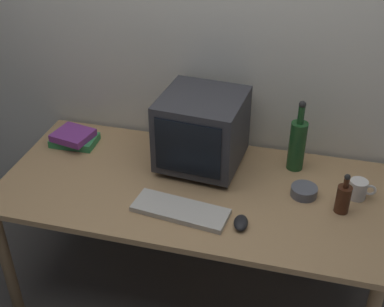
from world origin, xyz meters
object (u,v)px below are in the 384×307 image
Objects in this scene: crt_monitor at (201,130)px; book_stack at (74,138)px; keyboard at (180,210)px; computer_mouse at (241,223)px; bottle_short at (343,198)px; cd_spindle at (304,191)px; bottle_tall at (297,144)px; mug at (359,189)px.

book_stack is (-0.69, 0.01, -0.16)m from crt_monitor.
keyboard is 4.20× the size of computer_mouse.
bottle_short reaches higher than book_stack.
computer_mouse is (0.27, -0.02, 0.01)m from keyboard.
cd_spindle reaches higher than computer_mouse.
bottle_short is 1.39m from book_stack.
bottle_short is at bearing -51.64° from bottle_tall.
keyboard is 0.80m from book_stack.
cd_spindle is (0.51, 0.26, 0.01)m from keyboard.
crt_monitor is 0.43m from keyboard.
cd_spindle is (0.06, -0.21, -0.12)m from bottle_tall.
mug is (0.30, -0.17, -0.09)m from bottle_tall.
bottle_short reaches higher than keyboard.
cd_spindle is at bearing -14.25° from crt_monitor.
crt_monitor is 0.52m from computer_mouse.
crt_monitor is 0.72m from bottle_short.
crt_monitor is 2.13× the size of bottle_short.
bottle_tall reaches higher than cd_spindle.
keyboard is 3.50× the size of cd_spindle.
bottle_tall is 0.35m from mug.
crt_monitor is 0.46m from bottle_tall.
mug is at bearing 59.27° from bottle_short.
book_stack is 1.21m from cd_spindle.
book_stack is 1.44m from mug.
computer_mouse is 0.83× the size of mug.
bottle_short is at bearing 21.83° from computer_mouse.
crt_monitor is 3.46× the size of cd_spindle.
bottle_tall reaches higher than book_stack.
computer_mouse is at bearing -56.35° from crt_monitor.
book_stack is at bearing 178.92° from crt_monitor.
book_stack is at bearing 171.06° from bottle_short.
computer_mouse is 0.27× the size of bottle_tall.
cd_spindle is at bearing -6.80° from book_stack.
bottle_tall is 1.15m from book_stack.
bottle_short is 0.19m from cd_spindle.
bottle_tall is 0.37m from bottle_short.
keyboard is 3.50× the size of mug.
crt_monitor reaches higher than keyboard.
crt_monitor is 0.77m from mug.
crt_monitor is 1.14× the size of bottle_tall.
keyboard is at bearing -164.59° from bottle_short.
bottle_tall is at bearing 64.63° from computer_mouse.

